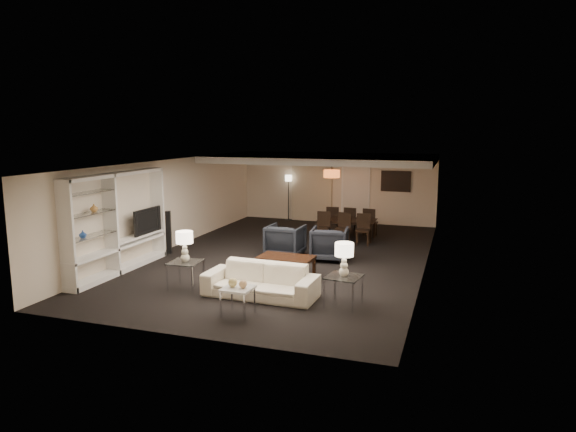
{
  "coord_description": "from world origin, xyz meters",
  "views": [
    {
      "loc": [
        4.19,
        -12.47,
        3.34
      ],
      "look_at": [
        0.0,
        0.0,
        1.1
      ],
      "focal_mm": 32.0,
      "sensor_mm": 36.0,
      "label": 1
    }
  ],
  "objects_px": {
    "floor_lamp": "(288,198)",
    "sofa": "(260,281)",
    "pendant_light": "(332,174)",
    "television": "(144,221)",
    "chair_fr": "(370,222)",
    "side_table_left": "(186,275)",
    "marble_table": "(238,301)",
    "vase_amber": "(94,208)",
    "coffee_table": "(286,266)",
    "armchair_right": "(329,244)",
    "chair_nl": "(323,227)",
    "vase_blue": "(83,234)",
    "dining_table": "(347,229)",
    "floor_speaker": "(169,232)",
    "chair_fl": "(333,220)",
    "chair_nm": "(343,228)",
    "table_lamp_left": "(185,247)",
    "table_lamp_right": "(344,260)",
    "armchair_left": "(285,241)",
    "chair_nr": "(363,230)",
    "chair_fm": "(351,221)",
    "side_table_right": "(344,291)"
  },
  "relations": [
    {
      "from": "pendant_light",
      "to": "armchair_right",
      "type": "bearing_deg",
      "value": -76.84
    },
    {
      "from": "chair_fm",
      "to": "side_table_right",
      "type": "bearing_deg",
      "value": 106.88
    },
    {
      "from": "television",
      "to": "vase_amber",
      "type": "xyz_separation_m",
      "value": [
        -0.03,
        -1.77,
        0.58
      ]
    },
    {
      "from": "coffee_table",
      "to": "floor_lamp",
      "type": "relative_size",
      "value": 0.75
    },
    {
      "from": "marble_table",
      "to": "television",
      "type": "bearing_deg",
      "value": 144.29
    },
    {
      "from": "chair_nl",
      "to": "chair_fr",
      "type": "distance_m",
      "value": 1.77
    },
    {
      "from": "armchair_right",
      "to": "floor_speaker",
      "type": "distance_m",
      "value": 4.36
    },
    {
      "from": "coffee_table",
      "to": "chair_nr",
      "type": "height_order",
      "value": "chair_nr"
    },
    {
      "from": "armchair_right",
      "to": "dining_table",
      "type": "relative_size",
      "value": 0.54
    },
    {
      "from": "vase_blue",
      "to": "dining_table",
      "type": "distance_m",
      "value": 7.85
    },
    {
      "from": "side_table_left",
      "to": "side_table_right",
      "type": "bearing_deg",
      "value": 0.0
    },
    {
      "from": "sofa",
      "to": "floor_lamp",
      "type": "distance_m",
      "value": 8.74
    },
    {
      "from": "side_table_left",
      "to": "television",
      "type": "xyz_separation_m",
      "value": [
        -2.08,
        1.62,
        0.77
      ]
    },
    {
      "from": "vase_blue",
      "to": "chair_nm",
      "type": "bearing_deg",
      "value": 53.68
    },
    {
      "from": "chair_nr",
      "to": "chair_fm",
      "type": "distance_m",
      "value": 1.43
    },
    {
      "from": "armchair_right",
      "to": "television",
      "type": "xyz_separation_m",
      "value": [
        -4.38,
        -1.68,
        0.64
      ]
    },
    {
      "from": "chair_nm",
      "to": "chair_fr",
      "type": "height_order",
      "value": "same"
    },
    {
      "from": "side_table_left",
      "to": "floor_lamp",
      "type": "relative_size",
      "value": 0.37
    },
    {
      "from": "television",
      "to": "chair_nm",
      "type": "xyz_separation_m",
      "value": [
        4.28,
        3.69,
        -0.62
      ]
    },
    {
      "from": "television",
      "to": "floor_lamp",
      "type": "xyz_separation_m",
      "value": [
        1.55,
        6.81,
        -0.23
      ]
    },
    {
      "from": "sofa",
      "to": "table_lamp_left",
      "type": "bearing_deg",
      "value": -178.11
    },
    {
      "from": "vase_amber",
      "to": "marble_table",
      "type": "bearing_deg",
      "value": -13.94
    },
    {
      "from": "sofa",
      "to": "armchair_left",
      "type": "xyz_separation_m",
      "value": [
        -0.6,
        3.3,
        0.09
      ]
    },
    {
      "from": "coffee_table",
      "to": "side_table_left",
      "type": "height_order",
      "value": "side_table_left"
    },
    {
      "from": "chair_fl",
      "to": "side_table_right",
      "type": "bearing_deg",
      "value": 98.85
    },
    {
      "from": "coffee_table",
      "to": "marble_table",
      "type": "relative_size",
      "value": 2.4
    },
    {
      "from": "side_table_left",
      "to": "dining_table",
      "type": "height_order",
      "value": "dining_table"
    },
    {
      "from": "vase_blue",
      "to": "dining_table",
      "type": "bearing_deg",
      "value": 56.51
    },
    {
      "from": "chair_nl",
      "to": "chair_nm",
      "type": "relative_size",
      "value": 1.0
    },
    {
      "from": "side_table_left",
      "to": "marble_table",
      "type": "bearing_deg",
      "value": -32.91
    },
    {
      "from": "armchair_left",
      "to": "chair_nl",
      "type": "height_order",
      "value": "chair_nl"
    },
    {
      "from": "table_lamp_left",
      "to": "floor_speaker",
      "type": "height_order",
      "value": "table_lamp_left"
    },
    {
      "from": "floor_speaker",
      "to": "side_table_left",
      "type": "bearing_deg",
      "value": -71.49
    },
    {
      "from": "table_lamp_left",
      "to": "chair_nl",
      "type": "relative_size",
      "value": 0.72
    },
    {
      "from": "television",
      "to": "chair_fr",
      "type": "relative_size",
      "value": 1.22
    },
    {
      "from": "chair_nm",
      "to": "floor_lamp",
      "type": "height_order",
      "value": "floor_lamp"
    },
    {
      "from": "table_lamp_left",
      "to": "chair_fr",
      "type": "xyz_separation_m",
      "value": [
        2.79,
        6.61,
        -0.46
      ]
    },
    {
      "from": "sofa",
      "to": "chair_nl",
      "type": "relative_size",
      "value": 2.55
    },
    {
      "from": "coffee_table",
      "to": "chair_fm",
      "type": "bearing_deg",
      "value": 84.37
    },
    {
      "from": "table_lamp_left",
      "to": "marble_table",
      "type": "distance_m",
      "value": 2.13
    },
    {
      "from": "television",
      "to": "chair_fr",
      "type": "distance_m",
      "value": 7.0
    },
    {
      "from": "side_table_left",
      "to": "floor_speaker",
      "type": "xyz_separation_m",
      "value": [
        -2.0,
        2.61,
        0.29
      ]
    },
    {
      "from": "floor_speaker",
      "to": "table_lamp_right",
      "type": "bearing_deg",
      "value": -44.76
    },
    {
      "from": "vase_blue",
      "to": "chair_fl",
      "type": "relative_size",
      "value": 0.18
    },
    {
      "from": "pendant_light",
      "to": "floor_lamp",
      "type": "distance_m",
      "value": 2.86
    },
    {
      "from": "armchair_right",
      "to": "chair_fr",
      "type": "bearing_deg",
      "value": -105.51
    },
    {
      "from": "pendant_light",
      "to": "coffee_table",
      "type": "distance_m",
      "value": 5.41
    },
    {
      "from": "floor_lamp",
      "to": "sofa",
      "type": "bearing_deg",
      "value": -75.16
    },
    {
      "from": "table_lamp_left",
      "to": "table_lamp_right",
      "type": "xyz_separation_m",
      "value": [
        3.4,
        0.0,
        0.0
      ]
    },
    {
      "from": "vase_amber",
      "to": "floor_speaker",
      "type": "height_order",
      "value": "vase_amber"
    }
  ]
}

